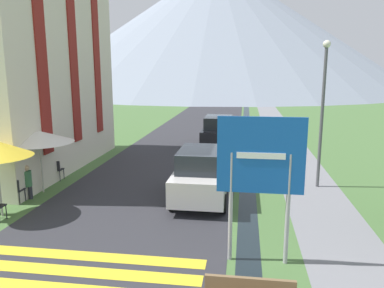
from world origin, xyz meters
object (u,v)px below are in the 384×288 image
streetlamp (323,103)px  road_sign (260,168)px  cafe_umbrella_middle_white (39,137)px  person_seated_near (27,180)px  parked_car_far (219,132)px  cafe_chair_far_right (57,168)px  hotel_building (8,42)px  cafe_chair_near_right (16,189)px  parked_car_near (202,174)px

streetlamp → road_sign: bearing=-111.9°
cafe_umbrella_middle_white → person_seated_near: 1.60m
cafe_umbrella_middle_white → road_sign: bearing=-27.9°
parked_car_far → cafe_chair_far_right: (-6.04, -7.78, -0.40)m
cafe_umbrella_middle_white → hotel_building: bearing=132.6°
cafe_chair_far_right → cafe_umbrella_middle_white: cafe_umbrella_middle_white is taller
road_sign → cafe_chair_far_right: size_ratio=4.06×
cafe_chair_near_right → parked_car_near: bearing=30.8°
road_sign → parked_car_near: (-1.80, 4.12, -1.38)m
road_sign → hotel_building: bearing=145.4°
cafe_chair_near_right → streetlamp: size_ratio=0.15×
parked_car_near → cafe_chair_near_right: 6.32m
hotel_building → road_sign: (10.80, -7.43, -3.39)m
parked_car_far → person_seated_near: size_ratio=3.27×
parked_car_near → person_seated_near: parked_car_near is taller
road_sign → person_seated_near: size_ratio=2.83×
person_seated_near → streetlamp: streetlamp is taller
parked_car_near → cafe_chair_near_right: bearing=-168.2°
hotel_building → parked_car_far: size_ratio=2.63×
road_sign → cafe_chair_near_right: road_sign is taller
road_sign → person_seated_near: road_sign is taller
cafe_chair_far_right → parked_car_near: bearing=-36.4°
cafe_chair_near_right → road_sign: bearing=-0.5°
cafe_umbrella_middle_white → person_seated_near: bearing=-101.0°
hotel_building → person_seated_near: (2.95, -4.11, -5.00)m
cafe_chair_near_right → person_seated_near: person_seated_near is taller
parked_car_near → cafe_umbrella_middle_white: size_ratio=1.60×
hotel_building → road_sign: bearing=-34.6°
hotel_building → streetlamp: 13.56m
cafe_chair_far_right → cafe_umbrella_middle_white: bearing=-105.3°
hotel_building → cafe_chair_near_right: bearing=-58.5°
road_sign → cafe_chair_near_right: bearing=160.5°
parked_car_far → cafe_umbrella_middle_white: size_ratio=1.64×
cafe_chair_far_right → cafe_chair_near_right: (-0.06, -2.69, 0.00)m
cafe_chair_near_right → streetlamp: 11.33m
parked_car_far → cafe_chair_far_right: size_ratio=4.70×
hotel_building → parked_car_near: (9.00, -3.32, -4.76)m
parked_car_far → streetlamp: 8.65m
hotel_building → parked_car_far: bearing=33.3°
person_seated_near → streetlamp: size_ratio=0.22×
cafe_umbrella_middle_white → streetlamp: streetlamp is taller
road_sign → cafe_umbrella_middle_white: 8.72m
cafe_chair_far_right → cafe_chair_near_right: same height
road_sign → cafe_chair_far_right: road_sign is taller
cafe_chair_far_right → streetlamp: size_ratio=0.15×
cafe_umbrella_middle_white → streetlamp: bearing=11.8°
parked_car_near → person_seated_near: (-6.05, -0.79, -0.23)m
hotel_building → parked_car_near: hotel_building is taller
cafe_umbrella_middle_white → parked_car_near: bearing=0.5°
road_sign → streetlamp: size_ratio=0.63×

